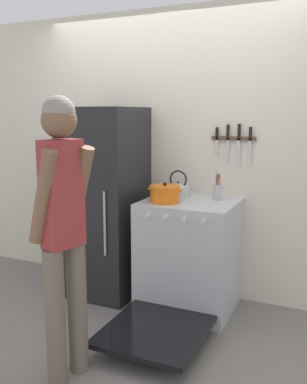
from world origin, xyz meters
TOP-DOWN VIEW (x-y plane):
  - ground_plane at (0.00, 0.00)m, footprint 14.00×14.00m
  - wall_back at (0.00, 0.03)m, footprint 10.00×0.06m
  - refrigerator at (-0.52, -0.32)m, footprint 0.63×0.67m
  - stove_range at (0.30, -0.37)m, footprint 0.76×1.42m
  - dutch_oven_pot at (0.13, -0.47)m, footprint 0.29×0.25m
  - tea_kettle at (0.14, -0.20)m, footprint 0.26×0.21m
  - utensil_jar at (0.49, -0.19)m, footprint 0.07×0.07m
  - person at (-0.06, -1.58)m, footprint 0.34×0.41m
  - wall_knife_strip at (0.57, -0.02)m, footprint 0.38×0.03m

SIDE VIEW (x-z plane):
  - ground_plane at x=0.00m, z-range 0.00..0.00m
  - stove_range at x=0.30m, z-range 0.00..0.93m
  - refrigerator at x=-0.52m, z-range 0.00..1.69m
  - tea_kettle at x=0.14m, z-range 0.88..1.11m
  - person at x=-0.06m, z-range 0.12..1.86m
  - dutch_oven_pot at x=0.13m, z-range 0.92..1.08m
  - utensil_jar at x=0.49m, z-range 0.88..1.13m
  - wall_back at x=0.00m, z-range 0.00..2.55m
  - wall_knife_strip at x=0.57m, z-range 1.26..1.61m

